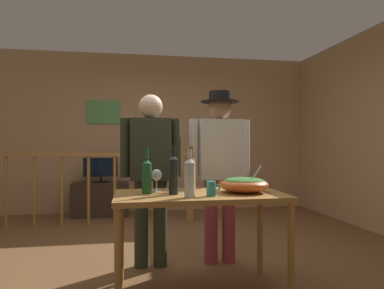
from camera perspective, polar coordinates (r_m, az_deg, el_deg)
The scene contains 17 objects.
ground_plane at distance 3.76m, azimuth -2.79°, elevation -17.97°, with size 7.19×7.19×0.00m, color brown.
back_wall at distance 6.27m, azimuth -5.85°, elevation 1.87°, with size 5.53×0.10×2.72m, color tan.
side_wall_right at distance 5.42m, azimuth 26.45°, elevation 2.13°, with size 0.10×4.05×2.72m, color tan.
framed_picture at distance 6.23m, azimuth -14.10°, elevation 5.07°, with size 0.55×0.03×0.39m, color #529650.
stair_railing at distance 5.31m, azimuth -11.86°, elevation -5.47°, with size 3.04×0.10×1.09m.
tv_console at distance 5.99m, azimuth -14.50°, elevation -8.51°, with size 0.90×0.40×0.54m, color #38281E.
flat_screen_tv at distance 5.90m, azimuth -14.53°, elevation -3.66°, with size 0.53×0.12×0.40m.
serving_table at distance 2.78m, azimuth 1.24°, elevation -9.62°, with size 1.30×0.70×0.78m.
salad_bowl at distance 2.83m, azimuth 8.37°, elevation -6.29°, with size 0.38×0.38×0.21m.
wine_glass at distance 2.84m, azimuth -5.74°, elevation -5.04°, with size 0.08×0.08×0.18m.
wine_bottle_dark at distance 2.69m, azimuth -2.98°, elevation -4.74°, with size 0.07×0.07×0.37m.
wine_bottle_green at distance 2.75m, azimuth -7.29°, elevation -4.94°, with size 0.07×0.07×0.35m.
wine_bottle_clear at distance 2.52m, azimuth -0.37°, elevation -5.25°, with size 0.08×0.08×0.34m.
wine_bottle_amber at distance 2.93m, azimuth -0.07°, elevation -4.56°, with size 0.07×0.07×0.36m.
mug_teal at distance 2.61m, azimuth 3.14°, elevation -7.10°, with size 0.11×0.07×0.11m.
person_standing_left at distance 3.38m, azimuth -6.66°, elevation -3.32°, with size 0.57×0.23×1.64m.
person_standing_right at distance 3.49m, azimuth 4.51°, elevation -2.50°, with size 0.61×0.38×1.68m.
Camera 1 is at (-0.44, -3.55, 1.17)m, focal length 33.09 mm.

